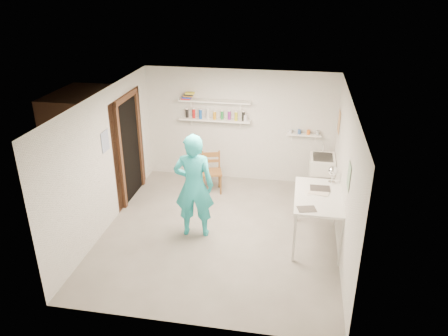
% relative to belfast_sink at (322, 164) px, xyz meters
% --- Properties ---
extents(floor, '(4.00, 4.50, 0.02)m').
position_rel_belfast_sink_xyz_m(floor, '(-1.75, -1.70, -0.71)').
color(floor, slate).
rests_on(floor, ground).
extents(ceiling, '(4.00, 4.50, 0.02)m').
position_rel_belfast_sink_xyz_m(ceiling, '(-1.75, -1.70, 1.71)').
color(ceiling, silver).
rests_on(ceiling, wall_back).
extents(wall_back, '(4.00, 0.02, 2.40)m').
position_rel_belfast_sink_xyz_m(wall_back, '(-1.75, 0.56, 0.50)').
color(wall_back, silver).
rests_on(wall_back, ground).
extents(wall_front, '(4.00, 0.02, 2.40)m').
position_rel_belfast_sink_xyz_m(wall_front, '(-1.75, -3.96, 0.50)').
color(wall_front, silver).
rests_on(wall_front, ground).
extents(wall_left, '(0.02, 4.50, 2.40)m').
position_rel_belfast_sink_xyz_m(wall_left, '(-3.76, -1.70, 0.50)').
color(wall_left, silver).
rests_on(wall_left, ground).
extents(wall_right, '(0.02, 4.50, 2.40)m').
position_rel_belfast_sink_xyz_m(wall_right, '(0.26, -1.70, 0.50)').
color(wall_right, silver).
rests_on(wall_right, ground).
extents(doorway_recess, '(0.02, 0.90, 2.00)m').
position_rel_belfast_sink_xyz_m(doorway_recess, '(-3.74, -0.65, 0.30)').
color(doorway_recess, black).
rests_on(doorway_recess, wall_left).
extents(corridor_box, '(1.40, 1.50, 2.10)m').
position_rel_belfast_sink_xyz_m(corridor_box, '(-4.45, -0.65, 0.35)').
color(corridor_box, brown).
rests_on(corridor_box, ground).
extents(door_lintel, '(0.06, 1.05, 0.10)m').
position_rel_belfast_sink_xyz_m(door_lintel, '(-3.72, -0.65, 1.35)').
color(door_lintel, brown).
rests_on(door_lintel, wall_left).
extents(door_jamb_near, '(0.06, 0.10, 2.00)m').
position_rel_belfast_sink_xyz_m(door_jamb_near, '(-3.72, -1.15, 0.30)').
color(door_jamb_near, brown).
rests_on(door_jamb_near, ground).
extents(door_jamb_far, '(0.06, 0.10, 2.00)m').
position_rel_belfast_sink_xyz_m(door_jamb_far, '(-3.72, -0.15, 0.30)').
color(door_jamb_far, brown).
rests_on(door_jamb_far, ground).
extents(shelf_lower, '(1.50, 0.22, 0.03)m').
position_rel_belfast_sink_xyz_m(shelf_lower, '(-2.25, 0.43, 0.65)').
color(shelf_lower, white).
rests_on(shelf_lower, wall_back).
extents(shelf_upper, '(1.50, 0.22, 0.03)m').
position_rel_belfast_sink_xyz_m(shelf_upper, '(-2.25, 0.43, 1.05)').
color(shelf_upper, white).
rests_on(shelf_upper, wall_back).
extents(ledge_shelf, '(0.70, 0.14, 0.03)m').
position_rel_belfast_sink_xyz_m(ledge_shelf, '(-0.40, 0.47, 0.42)').
color(ledge_shelf, white).
rests_on(ledge_shelf, wall_back).
extents(poster_left, '(0.01, 0.28, 0.36)m').
position_rel_belfast_sink_xyz_m(poster_left, '(-3.74, -1.65, 0.85)').
color(poster_left, '#334C7F').
rests_on(poster_left, wall_left).
extents(poster_right_a, '(0.01, 0.34, 0.42)m').
position_rel_belfast_sink_xyz_m(poster_right_a, '(0.24, 0.10, 0.85)').
color(poster_right_a, '#995933').
rests_on(poster_right_a, wall_right).
extents(poster_right_b, '(0.01, 0.30, 0.38)m').
position_rel_belfast_sink_xyz_m(poster_right_b, '(0.24, -2.25, 0.80)').
color(poster_right_b, '#3F724C').
rests_on(poster_right_b, wall_right).
extents(belfast_sink, '(0.48, 0.60, 0.30)m').
position_rel_belfast_sink_xyz_m(belfast_sink, '(0.00, 0.00, 0.00)').
color(belfast_sink, white).
rests_on(belfast_sink, wall_right).
extents(man, '(0.71, 0.51, 1.84)m').
position_rel_belfast_sink_xyz_m(man, '(-2.17, -1.82, 0.22)').
color(man, '#24B1B8').
rests_on(man, ground).
extents(wall_clock, '(0.33, 0.07, 0.33)m').
position_rel_belfast_sink_xyz_m(wall_clock, '(-2.14, -1.60, 0.52)').
color(wall_clock, '#C7B488').
rests_on(wall_clock, man).
extents(wooden_chair, '(0.49, 0.48, 0.87)m').
position_rel_belfast_sink_xyz_m(wooden_chair, '(-2.20, -0.20, -0.27)').
color(wooden_chair, brown).
rests_on(wooden_chair, ground).
extents(work_table, '(0.79, 1.31, 0.88)m').
position_rel_belfast_sink_xyz_m(work_table, '(-0.11, -1.72, -0.26)').
color(work_table, white).
rests_on(work_table, ground).
extents(desk_lamp, '(0.16, 0.16, 0.16)m').
position_rel_belfast_sink_xyz_m(desk_lamp, '(0.11, -1.20, 0.40)').
color(desk_lamp, silver).
rests_on(desk_lamp, work_table).
extents(spray_cans, '(1.31, 0.06, 0.17)m').
position_rel_belfast_sink_xyz_m(spray_cans, '(-2.25, 0.43, 0.75)').
color(spray_cans, black).
rests_on(spray_cans, shelf_lower).
extents(book_stack, '(0.26, 0.14, 0.14)m').
position_rel_belfast_sink_xyz_m(book_stack, '(-2.81, 0.43, 1.14)').
color(book_stack, red).
rests_on(book_stack, shelf_upper).
extents(ledge_pots, '(0.48, 0.07, 0.09)m').
position_rel_belfast_sink_xyz_m(ledge_pots, '(-0.40, 0.47, 0.48)').
color(ledge_pots, silver).
rests_on(ledge_pots, ledge_shelf).
extents(papers, '(0.30, 0.22, 0.02)m').
position_rel_belfast_sink_xyz_m(papers, '(-0.11, -1.72, 0.18)').
color(papers, silver).
rests_on(papers, work_table).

